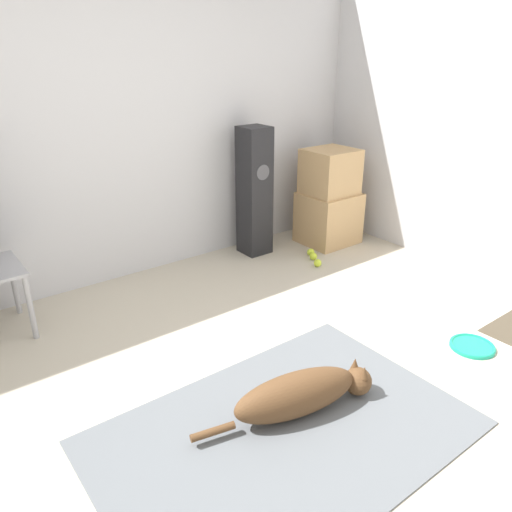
% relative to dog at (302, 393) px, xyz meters
% --- Properties ---
extents(ground_plane, '(12.00, 12.00, 0.00)m').
position_rel_dog_xyz_m(ground_plane, '(-0.28, 0.04, -0.12)').
color(ground_plane, '#BCB29E').
extents(wall_back, '(8.00, 0.06, 2.55)m').
position_rel_dog_xyz_m(wall_back, '(-0.28, 2.14, 1.15)').
color(wall_back, silver).
rests_on(wall_back, ground_plane).
extents(area_rug, '(1.79, 1.20, 0.01)m').
position_rel_dog_xyz_m(area_rug, '(-0.16, -0.06, -0.12)').
color(area_rug, slate).
rests_on(area_rug, ground_plane).
extents(dog, '(0.99, 0.34, 0.24)m').
position_rel_dog_xyz_m(dog, '(0.00, 0.00, 0.00)').
color(dog, brown).
rests_on(dog, area_rug).
extents(frisbee, '(0.27, 0.27, 0.03)m').
position_rel_dog_xyz_m(frisbee, '(1.25, -0.20, -0.11)').
color(frisbee, '#199E7A').
rests_on(frisbee, ground_plane).
extents(cardboard_box_lower, '(0.49, 0.45, 0.48)m').
position_rel_dog_xyz_m(cardboard_box_lower, '(1.83, 1.65, 0.11)').
color(cardboard_box_lower, tan).
rests_on(cardboard_box_lower, ground_plane).
extents(cardboard_box_upper, '(0.44, 0.40, 0.41)m').
position_rel_dog_xyz_m(cardboard_box_upper, '(1.82, 1.65, 0.56)').
color(cardboard_box_upper, tan).
rests_on(cardboard_box_upper, cardboard_box_lower).
extents(floor_speaker, '(0.24, 0.24, 1.12)m').
position_rel_dog_xyz_m(floor_speaker, '(1.12, 1.87, 0.44)').
color(floor_speaker, black).
rests_on(floor_speaker, ground_plane).
extents(tennis_ball_by_boxes, '(0.07, 0.07, 0.07)m').
position_rel_dog_xyz_m(tennis_ball_by_boxes, '(1.46, 1.49, -0.09)').
color(tennis_ball_by_boxes, '#C6E033').
rests_on(tennis_ball_by_boxes, ground_plane).
extents(tennis_ball_near_speaker, '(0.07, 0.07, 0.07)m').
position_rel_dog_xyz_m(tennis_ball_near_speaker, '(1.41, 1.41, -0.09)').
color(tennis_ball_near_speaker, '#C6E033').
rests_on(tennis_ball_near_speaker, ground_plane).
extents(tennis_ball_loose_on_carpet, '(0.07, 0.07, 0.07)m').
position_rel_dog_xyz_m(tennis_ball_loose_on_carpet, '(1.34, 1.28, -0.09)').
color(tennis_ball_loose_on_carpet, '#C6E033').
rests_on(tennis_ball_loose_on_carpet, ground_plane).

